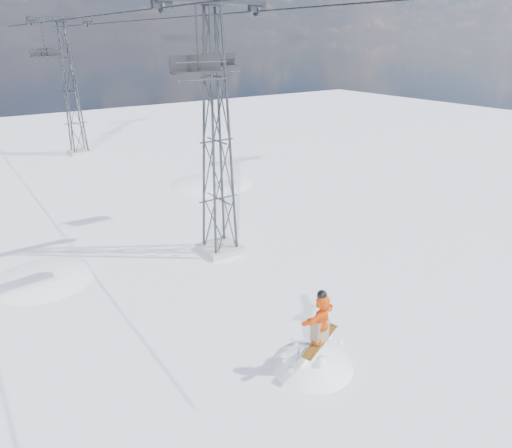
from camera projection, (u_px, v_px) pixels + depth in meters
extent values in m
plane|color=white|center=(317.00, 337.00, 16.08)|extent=(120.00, 120.00, 0.00)
sphere|color=white|center=(71.00, 413.00, 22.87)|extent=(16.00, 16.00, 16.00)
sphere|color=white|center=(216.00, 298.00, 36.52)|extent=(20.00, 20.00, 20.00)
cube|color=#999999|center=(220.00, 248.00, 22.52)|extent=(1.80, 1.80, 0.30)
cube|color=#2F3237|center=(162.00, 2.00, 17.23)|extent=(0.80, 0.25, 0.50)
cube|color=#2F3237|center=(257.00, 6.00, 19.56)|extent=(0.80, 0.25, 0.50)
cube|color=#999999|center=(80.00, 152.00, 41.51)|extent=(1.80, 1.80, 0.30)
cube|color=#2F3237|center=(60.00, 19.00, 37.31)|extent=(5.00, 0.35, 0.35)
cube|color=#2F3237|center=(32.00, 21.00, 36.22)|extent=(0.80, 0.25, 0.50)
cube|color=#2F3237|center=(88.00, 22.00, 38.55)|extent=(0.80, 0.25, 0.50)
cylinder|color=black|center=(79.00, 18.00, 26.04)|extent=(0.06, 51.00, 0.06)
cylinder|color=black|center=(151.00, 19.00, 28.37)|extent=(0.06, 51.00, 0.06)
sphere|color=white|center=(310.00, 407.00, 15.37)|extent=(4.40, 4.40, 4.40)
cube|color=#AC6716|center=(320.00, 341.00, 14.05)|extent=(1.68, 0.82, 0.35)
imported|color=#FF5B0B|center=(322.00, 318.00, 13.74)|extent=(1.58, 0.82, 1.63)
cube|color=#7C654D|center=(321.00, 330.00, 13.90)|extent=(0.52, 0.44, 0.75)
sphere|color=black|center=(323.00, 295.00, 13.44)|extent=(0.30, 0.30, 0.30)
cylinder|color=black|center=(197.00, 39.00, 15.66)|extent=(0.08, 0.08, 2.19)
cube|color=black|center=(199.00, 72.00, 16.07)|extent=(1.99, 0.45, 0.08)
cube|color=black|center=(195.00, 63.00, 16.12)|extent=(1.99, 0.06, 0.55)
cylinder|color=black|center=(202.00, 80.00, 15.97)|extent=(1.99, 0.06, 0.06)
cylinder|color=black|center=(202.00, 62.00, 15.71)|extent=(1.99, 0.05, 0.05)
cylinder|color=black|center=(218.00, 41.00, 22.64)|extent=(0.09, 0.09, 2.40)
cube|color=black|center=(219.00, 66.00, 23.10)|extent=(2.18, 0.49, 0.09)
cube|color=black|center=(216.00, 59.00, 23.16)|extent=(2.18, 0.07, 0.60)
cylinder|color=black|center=(222.00, 72.00, 22.99)|extent=(2.18, 0.07, 0.07)
cylinder|color=black|center=(222.00, 59.00, 22.70)|extent=(2.18, 0.05, 0.05)
cylinder|color=black|center=(44.00, 40.00, 34.26)|extent=(0.09, 0.09, 2.39)
cube|color=black|center=(46.00, 57.00, 34.72)|extent=(2.17, 0.49, 0.09)
cube|color=black|center=(45.00, 52.00, 34.77)|extent=(2.17, 0.07, 0.60)
cylinder|color=black|center=(48.00, 61.00, 34.61)|extent=(2.17, 0.07, 0.07)
cylinder|color=black|center=(46.00, 51.00, 34.32)|extent=(2.17, 0.05, 0.05)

